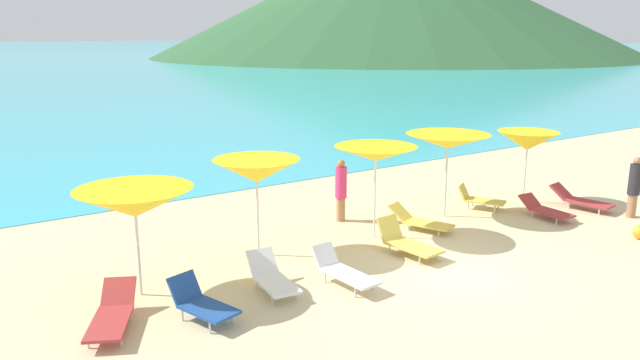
{
  "coord_description": "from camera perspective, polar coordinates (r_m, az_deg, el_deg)",
  "views": [
    {
      "loc": [
        -8.95,
        -8.37,
        4.85
      ],
      "look_at": [
        -0.39,
        4.1,
        1.2
      ],
      "focal_mm": 34.06,
      "sensor_mm": 36.0,
      "label": 1
    }
  ],
  "objects": [
    {
      "name": "umbrella_1",
      "position": [
        13.3,
        -5.98,
        0.87
      ],
      "size": [
        2.03,
        2.03,
        2.21
      ],
      "color": "silver",
      "rests_on": "ground_plane"
    },
    {
      "name": "lounge_chair_5",
      "position": [
        15.6,
        9.36,
        -3.77
      ],
      "size": [
        1.09,
        1.74,
        0.57
      ],
      "rotation": [
        0.0,
        0.0,
        0.36
      ],
      "color": "#D8BF4C",
      "rests_on": "ground_plane"
    },
    {
      "name": "beachgoer_1",
      "position": [
        15.97,
        1.98,
        -0.81
      ],
      "size": [
        0.31,
        0.31,
        1.66
      ],
      "rotation": [
        0.0,
        0.0,
        6.23
      ],
      "color": "#A3704C",
      "rests_on": "ground_plane"
    },
    {
      "name": "umbrella_0",
      "position": [
        11.67,
        -17.02,
        -2.06
      ],
      "size": [
        2.39,
        2.39,
        2.1
      ],
      "color": "silver",
      "rests_on": "ground_plane"
    },
    {
      "name": "lounge_chair_7",
      "position": [
        17.8,
        14.73,
        -1.71
      ],
      "size": [
        1.06,
        1.37,
        0.66
      ],
      "rotation": [
        0.0,
        0.0,
        0.49
      ],
      "color": "#D8BF4C",
      "rests_on": "ground_plane"
    },
    {
      "name": "lounge_chair_4",
      "position": [
        12.15,
        2.2,
        -8.49
      ],
      "size": [
        0.63,
        1.61,
        0.66
      ],
      "rotation": [
        0.0,
        0.0,
        0.07
      ],
      "color": "white",
      "rests_on": "ground_plane"
    },
    {
      "name": "lounge_chair_3",
      "position": [
        11.04,
        -18.93,
        -11.77
      ],
      "size": [
        1.32,
        1.84,
        0.58
      ],
      "rotation": [
        0.0,
        0.0,
        -0.47
      ],
      "color": "#A53333",
      "rests_on": "ground_plane"
    },
    {
      "name": "lounge_chair_8",
      "position": [
        10.92,
        -11.11,
        -11.23
      ],
      "size": [
        0.92,
        1.42,
        0.71
      ],
      "rotation": [
        0.0,
        0.0,
        0.28
      ],
      "color": "#1E478C",
      "rests_on": "ground_plane"
    },
    {
      "name": "lounge_chair_0",
      "position": [
        17.49,
        20.41,
        -2.58
      ],
      "size": [
        0.62,
        1.54,
        0.52
      ],
      "rotation": [
        0.0,
        0.0,
        -0.05
      ],
      "color": "#A53333",
      "rests_on": "ground_plane"
    },
    {
      "name": "beachgoer_0",
      "position": [
        18.34,
        27.43,
        -0.48
      ],
      "size": [
        0.32,
        0.32,
        1.67
      ],
      "rotation": [
        0.0,
        0.0,
        4.68
      ],
      "color": "#A3704C",
      "rests_on": "ground_plane"
    },
    {
      "name": "lounge_chair_1",
      "position": [
        13.86,
        8.13,
        -5.72
      ],
      "size": [
        0.76,
        1.6,
        0.75
      ],
      "rotation": [
        0.0,
        0.0,
        0.09
      ],
      "color": "#D8BF4C",
      "rests_on": "ground_plane"
    },
    {
      "name": "beach_ball",
      "position": [
        16.67,
        27.87,
        -4.35
      ],
      "size": [
        0.35,
        0.35,
        0.35
      ],
      "primitive_type": "sphere",
      "color": "orange",
      "rests_on": "ground_plane"
    },
    {
      "name": "lounge_chair_2",
      "position": [
        11.87,
        -4.52,
        -9.09
      ],
      "size": [
        0.74,
        1.53,
        0.66
      ],
      "rotation": [
        0.0,
        0.0,
        -0.12
      ],
      "color": "white",
      "rests_on": "ground_plane"
    },
    {
      "name": "lounge_chair_6",
      "position": [
        18.77,
        23.27,
        -1.68
      ],
      "size": [
        0.82,
        1.78,
        0.59
      ],
      "rotation": [
        0.0,
        0.0,
        0.14
      ],
      "color": "#A53333",
      "rests_on": "ground_plane"
    },
    {
      "name": "umbrella_2",
      "position": [
        14.46,
        5.26,
        2.48
      ],
      "size": [
        2.13,
        2.13,
        2.27
      ],
      "color": "silver",
      "rests_on": "ground_plane"
    },
    {
      "name": "umbrella_3",
      "position": [
        16.48,
        11.92,
        3.58
      ],
      "size": [
        2.46,
        2.46,
        2.28
      ],
      "color": "silver",
      "rests_on": "ground_plane"
    },
    {
      "name": "ground_plane",
      "position": [
        21.03,
        -8.24,
        -0.33
      ],
      "size": [
        50.0,
        100.0,
        0.3
      ],
      "primitive_type": "cube",
      "color": "beige"
    },
    {
      "name": "umbrella_4",
      "position": [
        18.55,
        18.93,
        3.5
      ],
      "size": [
        1.76,
        1.76,
        2.12
      ],
      "color": "silver",
      "rests_on": "ground_plane"
    }
  ]
}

